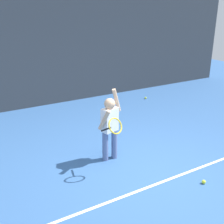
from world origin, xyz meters
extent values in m
plane|color=#335B93|center=(0.00, 0.00, 0.00)|extent=(20.00, 20.00, 0.00)
cube|color=white|center=(0.00, -0.31, 0.00)|extent=(9.00, 0.05, 0.00)
cube|color=#383D42|center=(0.00, 4.48, 1.67)|extent=(12.93, 0.08, 3.34)
cylinder|color=slate|center=(0.00, 4.54, 1.74)|extent=(0.09, 0.09, 3.49)
cylinder|color=slate|center=(6.31, 4.54, 1.74)|extent=(0.09, 0.09, 3.49)
cylinder|color=slate|center=(-0.43, 0.79, 0.29)|extent=(0.11, 0.11, 0.58)
cylinder|color=slate|center=(-0.24, 0.78, 0.29)|extent=(0.11, 0.11, 0.58)
cube|color=white|center=(-0.34, 0.78, 0.80)|extent=(0.33, 0.24, 0.44)
sphere|color=tan|center=(-0.34, 0.78, 1.10)|extent=(0.20, 0.20, 0.20)
cylinder|color=tan|center=(-0.15, 0.85, 1.12)|extent=(0.22, 0.12, 0.46)
cylinder|color=tan|center=(-0.51, 0.67, 0.87)|extent=(0.14, 0.30, 0.43)
cylinder|color=black|center=(-0.55, 0.54, 0.75)|extent=(0.09, 0.24, 0.15)
torus|color=yellow|center=(-0.49, 0.33, 0.88)|extent=(0.32, 0.23, 0.26)
sphere|color=#CCE033|center=(2.47, 3.43, 0.03)|extent=(0.07, 0.07, 0.07)
sphere|color=#CCE033|center=(0.59, -0.69, 0.03)|extent=(0.07, 0.07, 0.07)
camera|label=1|loc=(-2.65, -3.28, 2.71)|focal=44.81mm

